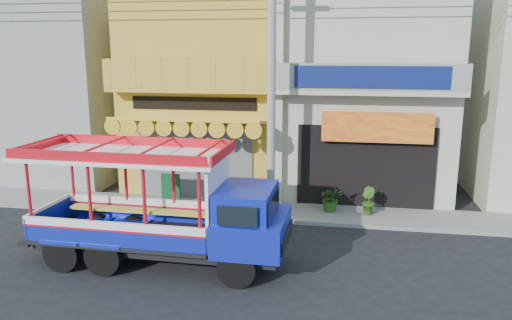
{
  "coord_description": "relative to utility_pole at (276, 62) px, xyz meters",
  "views": [
    {
      "loc": [
        1.18,
        -11.89,
        5.39
      ],
      "look_at": [
        -1.34,
        2.5,
        2.15
      ],
      "focal_mm": 35.0,
      "sensor_mm": 36.0,
      "label": 1
    }
  ],
  "objects": [
    {
      "name": "shophouse_right",
      "position": [
        2.85,
        4.66,
        -0.93
      ],
      "size": [
        6.0,
        6.75,
        8.24
      ],
      "color": "#B7AE96",
      "rests_on": "ground"
    },
    {
      "name": "shophouse_left",
      "position": [
        -3.15,
        4.66,
        -0.92
      ],
      "size": [
        6.0,
        7.5,
        8.24
      ],
      "color": "gold",
      "rests_on": "ground"
    },
    {
      "name": "green_sign",
      "position": [
        -3.82,
        0.89,
        -4.47
      ],
      "size": [
        0.68,
        0.34,
        1.04
      ],
      "color": "black",
      "rests_on": "sidewalk"
    },
    {
      "name": "songthaew_truck",
      "position": [
        -2.0,
        -3.82,
        -3.53
      ],
      "size": [
        6.71,
        2.37,
        3.11
      ],
      "color": "black",
      "rests_on": "ground"
    },
    {
      "name": "potted_plant_a",
      "position": [
        1.75,
        0.92,
        -4.47
      ],
      "size": [
        1.01,
        0.95,
        0.89
      ],
      "primitive_type": "imported",
      "rotation": [
        0.0,
        0.0,
        0.41
      ],
      "color": "#2A5518",
      "rests_on": "sidewalk"
    },
    {
      "name": "ground",
      "position": [
        0.85,
        -3.3,
        -5.03
      ],
      "size": [
        90.0,
        90.0,
        0.0
      ],
      "primitive_type": "plane",
      "color": "black",
      "rests_on": "ground"
    },
    {
      "name": "sidewalk",
      "position": [
        0.85,
        0.7,
        -4.97
      ],
      "size": [
        30.0,
        2.0,
        0.12
      ],
      "primitive_type": "cube",
      "color": "slate",
      "rests_on": "ground"
    },
    {
      "name": "utility_pole",
      "position": [
        0.0,
        0.0,
        0.0
      ],
      "size": [
        28.0,
        0.26,
        9.0
      ],
      "color": "gray",
      "rests_on": "ground"
    },
    {
      "name": "filler_building_left",
      "position": [
        -10.15,
        4.7,
        -1.23
      ],
      "size": [
        6.0,
        6.0,
        7.6
      ],
      "primitive_type": "cube",
      "color": "gray",
      "rests_on": "ground"
    },
    {
      "name": "party_pilaster",
      "position": [
        -0.15,
        1.55,
        -1.03
      ],
      "size": [
        0.35,
        0.3,
        8.0
      ],
      "primitive_type": "cube",
      "color": "#B7AE96",
      "rests_on": "ground"
    },
    {
      "name": "potted_plant_b",
      "position": [
        2.94,
        0.79,
        -4.46
      ],
      "size": [
        0.56,
        0.61,
        0.9
      ],
      "primitive_type": "imported",
      "rotation": [
        0.0,
        0.0,
        1.98
      ],
      "color": "#2A5518",
      "rests_on": "sidewalk"
    }
  ]
}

